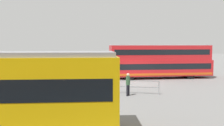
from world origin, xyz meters
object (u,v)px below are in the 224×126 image
Objects in this scene: double_decker_bus at (160,61)px; pedestrian_near_railing at (78,77)px; pedestrian_crossing at (128,83)px; info_sign at (66,72)px.

double_decker_bus is 10.78m from pedestrian_near_railing.
pedestrian_near_railing is 0.97× the size of pedestrian_crossing.
pedestrian_crossing is at bearing 168.82° from info_sign.
info_sign is at bearing 46.84° from double_decker_bus.
double_decker_bus is 7.21× the size of pedestrian_near_railing.
info_sign is (8.70, 9.28, -0.28)m from double_decker_bus.
pedestrian_near_railing is at bearing 40.73° from double_decker_bus.
double_decker_bus is 10.96m from pedestrian_crossing.
pedestrian_crossing is (3.69, 10.27, -0.98)m from double_decker_bus.
pedestrian_crossing is 0.70× the size of info_sign.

